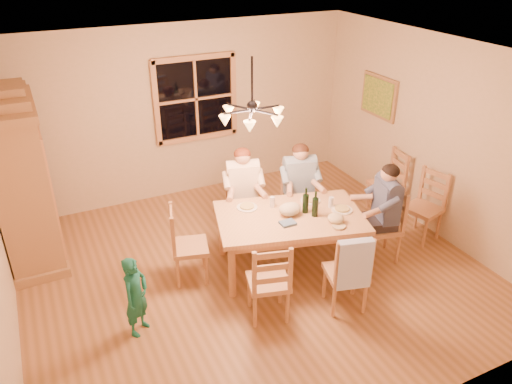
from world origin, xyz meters
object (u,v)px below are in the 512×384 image
dining_table (290,223)px  chair_end_left (191,257)px  adult_woman (243,183)px  wine_bottle_a (306,200)px  child (136,296)px  chair_spare_front (421,218)px  chair_far_left (243,217)px  wine_bottle_b (315,204)px  chandelier (252,114)px  chair_end_right (381,237)px  chair_far_right (298,212)px  adult_plaid_man (300,178)px  chair_spare_back (384,194)px  chair_near_left (268,293)px  adult_slate_man (386,201)px  chair_near_right (345,283)px  armoire (23,184)px

dining_table → chair_end_left: size_ratio=2.02×
dining_table → adult_woman: bearing=102.9°
wine_bottle_a → child: size_ratio=0.36×
dining_table → chair_spare_front: (2.00, -0.19, -0.36)m
chair_far_left → wine_bottle_b: 1.32m
chandelier → chair_end_right: (1.64, -0.44, -1.77)m
dining_table → chair_far_right: 0.97m
dining_table → chair_far_right: bearing=52.6°
chair_end_right → chair_far_right: bearing=46.6°
adult_plaid_man → wine_bottle_a: adult_plaid_man is taller
wine_bottle_b → chair_spare_back: wine_bottle_b is taller
adult_plaid_man → chair_spare_back: bearing=-169.0°
chair_far_right → chair_end_right: size_ratio=1.00×
chair_near_left → chair_spare_back: same height
adult_plaid_man → chair_spare_front: adult_plaid_man is taller
chandelier → adult_plaid_man: 1.70m
chair_end_right → chair_spare_front: 0.82m
adult_slate_man → chair_spare_back: 1.35m
adult_woman → wine_bottle_b: size_ratio=2.65×
chair_far_left → adult_woman: 0.54m
adult_woman → adult_plaid_man: bearing=180.0°
chair_near_left → adult_slate_man: 1.95m
chair_spare_back → chair_far_right: bearing=94.4°
chair_end_right → chair_far_left: bearing=63.4°
chair_near_right → adult_plaid_man: adult_plaid_man is taller
chair_far_left → chair_near_right: (0.42, -1.85, 0.00)m
chair_spare_back → child: bearing=111.7°
chair_end_left → adult_woman: bearing=136.7°
armoire → chair_far_left: bearing=-15.9°
chair_end_left → dining_table: bearing=90.0°
child → chair_end_left: bearing=-3.5°
adult_plaid_man → adult_slate_man: (0.64, -1.04, 0.00)m
dining_table → adult_slate_man: 1.25m
armoire → chair_far_left: (2.66, -0.76, -0.75)m
child → chair_near_right: bearing=-57.0°
chair_far_right → chair_near_left: size_ratio=1.00×
chair_far_left → dining_table: bearing=117.9°
chair_end_right → chair_spare_front: same height
dining_table → chair_end_left: bearing=165.0°
armoire → chair_end_right: armoire is taller
chandelier → chair_spare_back: chandelier is taller
chandelier → dining_table: chandelier is taller
chandelier → chair_end_right: 2.46m
chair_far_left → wine_bottle_a: (0.42, -0.93, 0.62)m
dining_table → adult_plaid_man: size_ratio=2.29×
chair_near_left → chair_far_right: bearing=64.8°
armoire → wine_bottle_b: size_ratio=6.97×
chandelier → dining_table: bearing=-15.6°
chair_end_right → wine_bottle_a: 1.20m
chair_far_left → wine_bottle_b: bearing=129.2°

